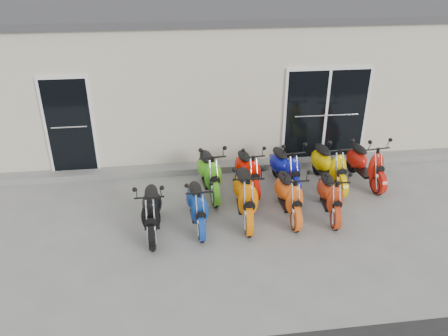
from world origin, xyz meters
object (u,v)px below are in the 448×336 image
(scooter_front_red, at_px, (331,190))
(scooter_back_extra, at_px, (366,158))
(scooter_front_black, at_px, (151,205))
(scooter_back_blue, at_px, (285,162))
(scooter_back_yellow, at_px, (329,159))
(scooter_back_green, at_px, (209,167))
(scooter_back_red, at_px, (248,165))
(scooter_front_orange_b, at_px, (289,189))
(scooter_front_blue, at_px, (197,200))
(scooter_front_orange_a, at_px, (246,188))

(scooter_front_red, xyz_separation_m, scooter_back_extra, (1.22, 1.18, 0.05))
(scooter_front_black, distance_m, scooter_back_blue, 3.10)
(scooter_back_yellow, xyz_separation_m, scooter_back_extra, (0.85, 0.04, -0.03))
(scooter_front_black, height_order, scooter_back_green, scooter_back_green)
(scooter_back_green, distance_m, scooter_back_red, 0.84)
(scooter_front_orange_b, distance_m, scooter_back_extra, 2.29)
(scooter_back_extra, bearing_deg, scooter_front_blue, -168.44)
(scooter_front_orange_b, distance_m, scooter_back_green, 1.78)
(scooter_front_red, xyz_separation_m, scooter_back_red, (-1.38, 1.22, 0.02))
(scooter_front_orange_b, distance_m, scooter_back_blue, 1.12)
(scooter_front_black, relative_size, scooter_front_orange_b, 1.00)
(scooter_front_black, xyz_separation_m, scooter_front_orange_a, (1.76, 0.26, 0.07))
(scooter_front_blue, xyz_separation_m, scooter_back_red, (1.17, 1.26, 0.02))
(scooter_front_black, distance_m, scooter_front_orange_b, 2.60)
(scooter_front_red, bearing_deg, scooter_back_green, 159.36)
(scooter_front_orange_b, bearing_deg, scooter_back_blue, 79.34)
(scooter_front_orange_a, bearing_deg, scooter_front_blue, -167.06)
(scooter_front_black, xyz_separation_m, scooter_back_blue, (2.80, 1.33, 0.02))
(scooter_back_green, bearing_deg, scooter_back_blue, -4.37)
(scooter_back_blue, bearing_deg, scooter_back_yellow, -8.76)
(scooter_front_blue, height_order, scooter_back_extra, scooter_back_extra)
(scooter_back_green, bearing_deg, scooter_back_yellow, -5.58)
(scooter_back_extra, bearing_deg, scooter_back_red, 172.69)
(scooter_back_red, height_order, scooter_back_yellow, scooter_back_yellow)
(scooter_back_extra, bearing_deg, scooter_front_red, -142.30)
(scooter_back_extra, bearing_deg, scooter_back_green, 174.09)
(scooter_front_black, bearing_deg, scooter_front_red, 2.27)
(scooter_front_blue, xyz_separation_m, scooter_back_green, (0.34, 1.19, 0.07))
(scooter_back_green, distance_m, scooter_back_blue, 1.63)
(scooter_front_blue, distance_m, scooter_front_red, 2.56)
(scooter_back_yellow, bearing_deg, scooter_back_green, 174.73)
(scooter_front_red, relative_size, scooter_back_blue, 0.91)
(scooter_back_blue, distance_m, scooter_back_extra, 1.80)
(scooter_back_red, bearing_deg, scooter_back_yellow, -8.41)
(scooter_back_green, bearing_deg, scooter_front_blue, -111.12)
(scooter_back_extra, bearing_deg, scooter_back_yellow, 176.42)
(scooter_front_orange_a, distance_m, scooter_back_yellow, 2.25)
(scooter_front_orange_a, relative_size, scooter_back_blue, 1.08)
(scooter_front_blue, xyz_separation_m, scooter_back_extra, (3.77, 1.22, 0.05))
(scooter_back_blue, bearing_deg, scooter_front_black, -160.95)
(scooter_back_red, relative_size, scooter_back_yellow, 0.90)
(scooter_front_red, relative_size, scooter_back_red, 0.97)
(scooter_front_blue, bearing_deg, scooter_front_red, -1.67)
(scooter_front_blue, height_order, scooter_back_blue, scooter_back_blue)
(scooter_front_orange_a, relative_size, scooter_front_orange_b, 1.12)
(scooter_front_blue, bearing_deg, scooter_front_black, -174.85)
(scooter_back_green, height_order, scooter_back_red, scooter_back_green)
(scooter_front_orange_a, distance_m, scooter_front_orange_b, 0.84)
(scooter_front_orange_b, bearing_deg, scooter_back_extra, 28.93)
(scooter_front_orange_a, xyz_separation_m, scooter_back_yellow, (2.00, 1.03, -0.02))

